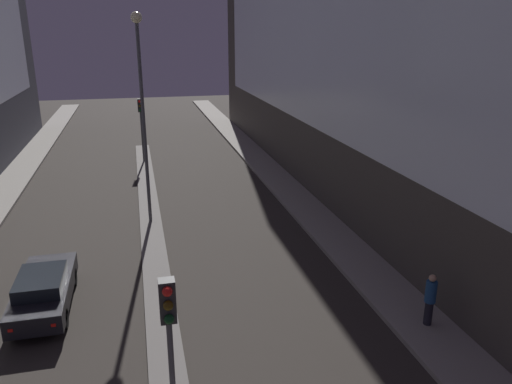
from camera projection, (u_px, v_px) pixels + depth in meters
The scene contains 6 objects.
median_strip at pixel (151, 221), 24.63m from camera, with size 1.04×33.97×0.12m.
traffic_light_near at pixel (170, 333), 9.83m from camera, with size 0.32×0.42×4.40m.
traffic_light_mid at pixel (141, 116), 34.47m from camera, with size 0.32×0.42×4.40m.
street_lamp at pixel (142, 92), 22.52m from camera, with size 0.49×0.49×9.68m.
car_left_lane at pixel (44, 290), 16.77m from camera, with size 1.70×4.62×1.40m.
pedestrian_on_right_sidewalk at pixel (430, 298), 15.52m from camera, with size 0.34×0.34×1.73m.
Camera 1 is at (-0.34, -5.57, 9.07)m, focal length 35.00 mm.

